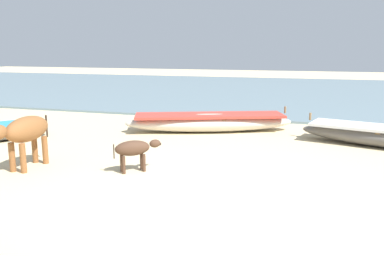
{
  "coord_description": "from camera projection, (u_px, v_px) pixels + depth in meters",
  "views": [
    {
      "loc": [
        1.46,
        -5.88,
        2.41
      ],
      "look_at": [
        -1.29,
        2.87,
        0.6
      ],
      "focal_mm": 37.64,
      "sensor_mm": 36.0,
      "label": 1
    }
  ],
  "objects": [
    {
      "name": "ground",
      "position": [
        215.0,
        203.0,
        6.4
      ],
      "size": [
        80.0,
        80.0,
        0.0
      ],
      "primitive_type": "plane",
      "color": "beige"
    },
    {
      "name": "fishing_boat_4",
      "position": [
        209.0,
        122.0,
        11.89
      ],
      "size": [
        4.99,
        2.82,
        0.72
      ],
      "rotation": [
        0.0,
        0.0,
        0.38
      ],
      "color": "beige",
      "rests_on": "ground"
    },
    {
      "name": "cow_second_adult_brown",
      "position": [
        25.0,
        132.0,
        8.11
      ],
      "size": [
        0.49,
        1.65,
        1.07
      ],
      "rotation": [
        0.0,
        0.0,
        4.73
      ],
      "color": "brown",
      "rests_on": "ground"
    },
    {
      "name": "calf_far_dark",
      "position": [
        134.0,
        149.0,
        7.96
      ],
      "size": [
        0.85,
        0.77,
        0.63
      ],
      "rotation": [
        0.0,
        0.0,
        0.71
      ],
      "color": "#4C3323",
      "rests_on": "ground"
    },
    {
      "name": "sea_water",
      "position": [
        291.0,
        91.0,
        22.72
      ],
      "size": [
        60.0,
        20.0,
        0.08
      ],
      "primitive_type": "cube",
      "color": "slate",
      "rests_on": "ground"
    }
  ]
}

